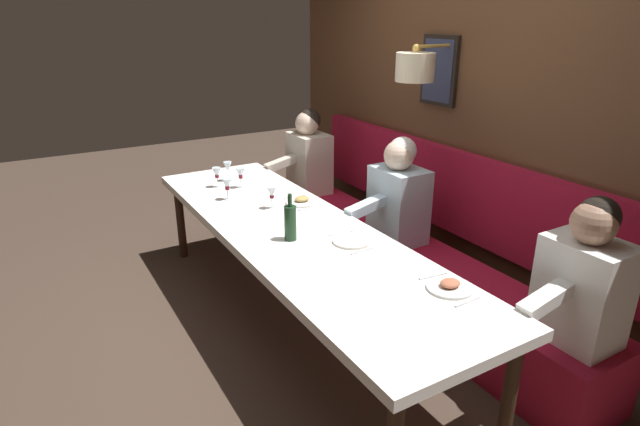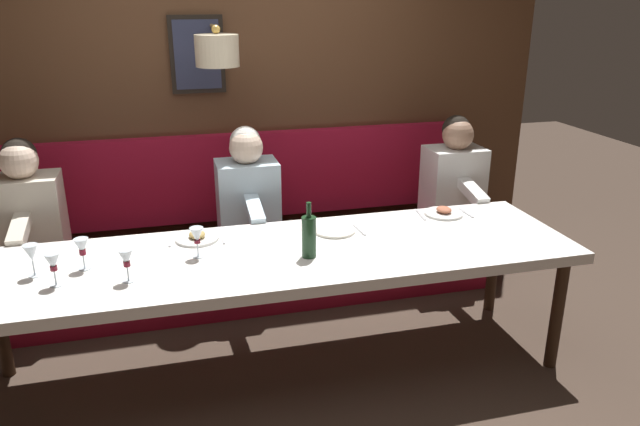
% 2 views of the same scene
% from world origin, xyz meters
% --- Properties ---
extents(ground_plane, '(12.00, 12.00, 0.00)m').
position_xyz_m(ground_plane, '(0.00, 0.00, 0.00)').
color(ground_plane, '#423328').
extents(dining_table, '(0.90, 3.23, 0.74)m').
position_xyz_m(dining_table, '(0.00, 0.00, 0.68)').
color(dining_table, white).
rests_on(dining_table, ground_plane).
extents(banquette_bench, '(0.52, 3.43, 0.45)m').
position_xyz_m(banquette_bench, '(0.89, 0.00, 0.23)').
color(banquette_bench, maroon).
rests_on(banquette_bench, ground_plane).
extents(back_wall_panel, '(0.59, 4.63, 2.90)m').
position_xyz_m(back_wall_panel, '(1.46, 0.00, 1.36)').
color(back_wall_panel, '#51331E').
rests_on(back_wall_panel, ground_plane).
extents(diner_nearest, '(0.60, 0.40, 0.79)m').
position_xyz_m(diner_nearest, '(0.88, -1.45, 0.82)').
color(diner_nearest, white).
rests_on(diner_nearest, banquette_bench).
extents(diner_near, '(0.60, 0.40, 0.79)m').
position_xyz_m(diner_near, '(0.88, 0.04, 0.82)').
color(diner_near, silver).
rests_on(diner_near, banquette_bench).
extents(diner_middle, '(0.60, 0.40, 0.79)m').
position_xyz_m(diner_middle, '(0.88, 1.39, 0.82)').
color(diner_middle, beige).
rests_on(diner_middle, banquette_bench).
extents(place_setting_0, '(0.24, 0.32, 0.05)m').
position_xyz_m(place_setting_0, '(0.31, -1.10, 0.75)').
color(place_setting_0, white).
rests_on(place_setting_0, dining_table).
extents(place_setting_1, '(0.24, 0.32, 0.05)m').
position_xyz_m(place_setting_1, '(0.28, 0.42, 0.75)').
color(place_setting_1, silver).
rests_on(place_setting_1, dining_table).
extents(place_setting_2, '(0.24, 0.31, 0.01)m').
position_xyz_m(place_setting_2, '(0.20, -0.36, 0.75)').
color(place_setting_2, silver).
rests_on(place_setting_2, dining_table).
extents(wine_glass_0, '(0.07, 0.07, 0.16)m').
position_xyz_m(wine_glass_0, '(0.04, 0.43, 0.86)').
color(wine_glass_0, silver).
rests_on(wine_glass_0, dining_table).
extents(wine_glass_1, '(0.07, 0.07, 0.16)m').
position_xyz_m(wine_glass_1, '(-0.13, 1.10, 0.86)').
color(wine_glass_1, silver).
rests_on(wine_glass_1, dining_table).
extents(wine_glass_2, '(0.07, 0.07, 0.16)m').
position_xyz_m(wine_glass_2, '(-0.17, 0.77, 0.86)').
color(wine_glass_2, silver).
rests_on(wine_glass_2, dining_table).
extents(wine_glass_3, '(0.07, 0.07, 0.16)m').
position_xyz_m(wine_glass_3, '(0.01, 1.21, 0.86)').
color(wine_glass_3, silver).
rests_on(wine_glass_3, dining_table).
extents(wine_glass_4, '(0.07, 0.07, 0.16)m').
position_xyz_m(wine_glass_4, '(0.03, 0.99, 0.86)').
color(wine_glass_4, silver).
rests_on(wine_glass_4, dining_table).
extents(wine_bottle, '(0.08, 0.08, 0.30)m').
position_xyz_m(wine_bottle, '(-0.10, -0.14, 0.86)').
color(wine_bottle, '#19381E').
rests_on(wine_bottle, dining_table).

